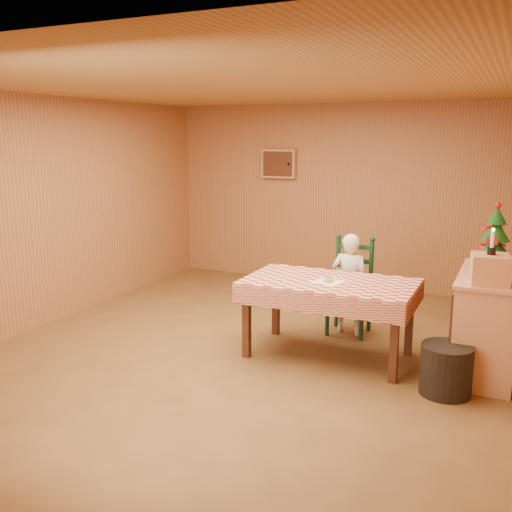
{
  "coord_description": "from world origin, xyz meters",
  "views": [
    {
      "loc": [
        2.39,
        -4.96,
        2.14
      ],
      "look_at": [
        0.0,
        0.2,
        0.95
      ],
      "focal_mm": 40.0,
      "sensor_mm": 36.0,
      "label": 1
    }
  ],
  "objects_px": {
    "dining_table": "(329,289)",
    "christmas_tree": "(495,239)",
    "ladder_chair": "(351,288)",
    "storage_bin": "(446,370)",
    "crate": "(490,269)",
    "seated_child": "(350,284)",
    "shelf_unit": "(486,322)"
  },
  "relations": [
    {
      "from": "seated_child",
      "to": "shelf_unit",
      "type": "bearing_deg",
      "value": 161.96
    },
    {
      "from": "shelf_unit",
      "to": "ladder_chair",
      "type": "bearing_deg",
      "value": 159.92
    },
    {
      "from": "dining_table",
      "to": "christmas_tree",
      "type": "height_order",
      "value": "christmas_tree"
    },
    {
      "from": "crate",
      "to": "storage_bin",
      "type": "xyz_separation_m",
      "value": [
        -0.26,
        -0.28,
        -0.84
      ]
    },
    {
      "from": "dining_table",
      "to": "storage_bin",
      "type": "height_order",
      "value": "dining_table"
    },
    {
      "from": "christmas_tree",
      "to": "storage_bin",
      "type": "height_order",
      "value": "christmas_tree"
    },
    {
      "from": "crate",
      "to": "shelf_unit",
      "type": "bearing_deg",
      "value": 91.23
    },
    {
      "from": "dining_table",
      "to": "crate",
      "type": "bearing_deg",
      "value": -5.35
    },
    {
      "from": "seated_child",
      "to": "storage_bin",
      "type": "relative_size",
      "value": 2.61
    },
    {
      "from": "seated_child",
      "to": "storage_bin",
      "type": "xyz_separation_m",
      "value": [
        1.17,
        -1.14,
        -0.35
      ]
    },
    {
      "from": "seated_child",
      "to": "dining_table",
      "type": "bearing_deg",
      "value": 90.0
    },
    {
      "from": "shelf_unit",
      "to": "crate",
      "type": "height_order",
      "value": "crate"
    },
    {
      "from": "shelf_unit",
      "to": "crate",
      "type": "distance_m",
      "value": 0.71
    },
    {
      "from": "ladder_chair",
      "to": "dining_table",
      "type": "bearing_deg",
      "value": -90.0
    },
    {
      "from": "ladder_chair",
      "to": "crate",
      "type": "distance_m",
      "value": 1.79
    },
    {
      "from": "shelf_unit",
      "to": "seated_child",
      "type": "bearing_deg",
      "value": 161.96
    },
    {
      "from": "shelf_unit",
      "to": "christmas_tree",
      "type": "distance_m",
      "value": 0.79
    },
    {
      "from": "ladder_chair",
      "to": "storage_bin",
      "type": "height_order",
      "value": "ladder_chair"
    },
    {
      "from": "ladder_chair",
      "to": "crate",
      "type": "height_order",
      "value": "crate"
    },
    {
      "from": "seated_child",
      "to": "shelf_unit",
      "type": "height_order",
      "value": "seated_child"
    },
    {
      "from": "dining_table",
      "to": "crate",
      "type": "relative_size",
      "value": 5.52
    },
    {
      "from": "dining_table",
      "to": "seated_child",
      "type": "height_order",
      "value": "seated_child"
    },
    {
      "from": "dining_table",
      "to": "christmas_tree",
      "type": "distance_m",
      "value": 1.61
    },
    {
      "from": "seated_child",
      "to": "christmas_tree",
      "type": "bearing_deg",
      "value": 171.49
    },
    {
      "from": "seated_child",
      "to": "shelf_unit",
      "type": "distance_m",
      "value": 1.5
    },
    {
      "from": "shelf_unit",
      "to": "storage_bin",
      "type": "distance_m",
      "value": 0.76
    },
    {
      "from": "crate",
      "to": "storage_bin",
      "type": "relative_size",
      "value": 0.7
    },
    {
      "from": "christmas_tree",
      "to": "storage_bin",
      "type": "distance_m",
      "value": 1.38
    },
    {
      "from": "christmas_tree",
      "to": "ladder_chair",
      "type": "bearing_deg",
      "value": 169.28
    },
    {
      "from": "ladder_chair",
      "to": "seated_child",
      "type": "height_order",
      "value": "seated_child"
    },
    {
      "from": "storage_bin",
      "to": "seated_child",
      "type": "bearing_deg",
      "value": 135.73
    },
    {
      "from": "shelf_unit",
      "to": "christmas_tree",
      "type": "bearing_deg",
      "value": 88.02
    }
  ]
}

